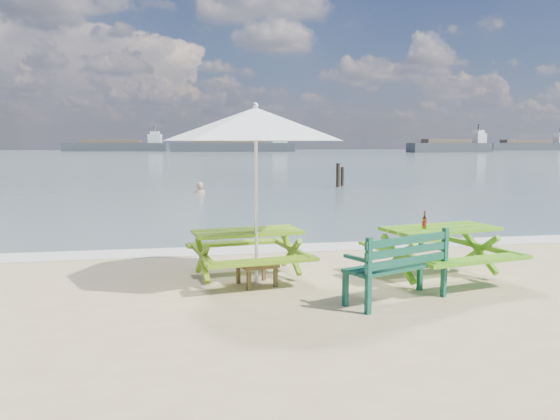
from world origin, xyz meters
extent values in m
plane|color=slate|center=(0.00, 85.00, 0.00)|extent=(300.00, 300.00, 0.00)
cube|color=silver|center=(0.00, 4.60, 0.01)|extent=(22.00, 0.90, 0.01)
cube|color=#699616|center=(-1.10, 2.18, 0.77)|extent=(1.76, 1.03, 0.05)
cube|color=#699616|center=(-1.22, 2.95, 0.46)|extent=(1.68, 0.55, 0.05)
cube|color=#699616|center=(-0.98, 1.41, 0.46)|extent=(1.68, 0.55, 0.05)
cube|color=#699616|center=(-1.10, 2.18, 0.35)|extent=(1.68, 1.17, 0.71)
cube|color=#529C17|center=(1.87, 1.64, 0.82)|extent=(1.91, 1.19, 0.06)
cube|color=#529C17|center=(1.70, 2.45, 0.49)|extent=(1.80, 0.67, 0.06)
cube|color=#529C17|center=(2.04, 0.82, 0.49)|extent=(1.80, 0.67, 0.06)
cube|color=#529C17|center=(1.87, 1.64, 0.38)|extent=(1.84, 1.32, 0.76)
cube|color=#104432|center=(0.74, 0.68, 0.48)|extent=(1.59, 1.02, 0.04)
cube|color=#104432|center=(0.83, 0.46, 0.74)|extent=(1.42, 0.64, 0.39)
cube|color=#104432|center=(0.74, 0.68, 0.24)|extent=(1.51, 1.04, 0.48)
cube|color=brown|center=(-1.01, 1.84, 0.32)|extent=(0.66, 0.66, 0.05)
cube|color=brown|center=(-1.01, 1.84, 0.15)|extent=(0.58, 0.58, 0.30)
cylinder|color=silver|center=(-1.01, 1.84, 1.29)|extent=(0.05, 0.05, 2.59)
cone|color=white|center=(-1.01, 1.84, 2.43)|extent=(3.31, 3.31, 0.49)
cylinder|color=#8D4A14|center=(1.54, 1.53, 0.93)|extent=(0.07, 0.07, 0.16)
cylinder|color=#8D4A14|center=(1.54, 1.53, 1.08)|extent=(0.03, 0.03, 0.08)
cylinder|color=#AD1413|center=(1.54, 1.53, 0.93)|extent=(0.07, 0.07, 0.07)
imported|color=tan|center=(-1.35, 17.40, -0.37)|extent=(0.69, 0.51, 1.71)
cylinder|color=black|center=(5.41, 19.48, 0.48)|extent=(0.19, 0.19, 1.36)
cylinder|color=black|center=(5.81, 20.08, 0.38)|extent=(0.17, 0.17, 1.15)
cube|color=#373B41|center=(95.28, 134.39, 1.00)|extent=(28.20, 7.62, 2.20)
cube|color=silver|center=(105.80, 135.77, 3.20)|extent=(3.71, 3.41, 2.20)
cube|color=#373B41|center=(10.20, 125.69, 1.00)|extent=(29.85, 6.80, 2.20)
cube|color=silver|center=(21.40, 124.62, 3.20)|extent=(3.82, 3.32, 2.20)
cube|color=#373B41|center=(57.45, 108.62, 1.00)|extent=(20.15, 6.29, 2.20)
cube|color=silver|center=(64.93, 109.50, 3.20)|extent=(2.71, 3.26, 2.20)
cube|color=#373B41|center=(-18.34, 137.55, 1.00)|extent=(26.24, 7.53, 2.20)
cube|color=silver|center=(-8.57, 136.19, 3.20)|extent=(3.50, 3.40, 2.20)
camera|label=1|loc=(-2.10, -6.20, 2.15)|focal=35.00mm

